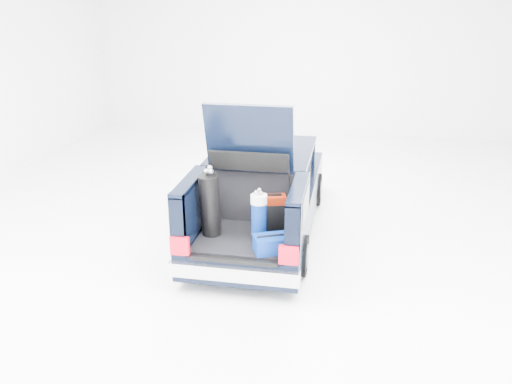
% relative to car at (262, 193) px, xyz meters
% --- Properties ---
extents(ground, '(14.00, 14.00, 0.00)m').
position_rel_car_xyz_m(ground, '(0.00, -0.11, -0.67)').
color(ground, white).
rests_on(ground, ground).
extents(car, '(1.87, 4.65, 2.47)m').
position_rel_car_xyz_m(car, '(0.00, 0.00, 0.00)').
color(car, black).
rests_on(car, ground).
extents(red_suitcase, '(0.39, 0.30, 0.57)m').
position_rel_car_xyz_m(red_suitcase, '(0.39, -1.26, 0.20)').
color(red_suitcase, '#691303').
rests_on(red_suitcase, car).
extents(black_golf_bag, '(0.37, 0.40, 1.03)m').
position_rel_car_xyz_m(black_golf_bag, '(-0.49, -1.59, 0.39)').
color(black_golf_bag, black).
rests_on(black_golf_bag, car).
extents(blue_golf_bag, '(0.30, 0.30, 0.78)m').
position_rel_car_xyz_m(blue_golf_bag, '(0.23, -1.64, 0.28)').
color(blue_golf_bag, black).
rests_on(blue_golf_bag, car).
extents(blue_duffel, '(0.56, 0.47, 0.25)m').
position_rel_car_xyz_m(blue_duffel, '(0.47, -1.97, 0.04)').
color(blue_duffel, navy).
rests_on(blue_duffel, car).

